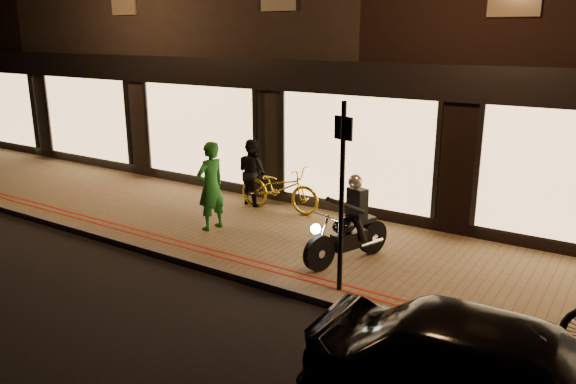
# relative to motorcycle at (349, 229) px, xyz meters

# --- Properties ---
(ground) EXTENTS (90.00, 90.00, 0.00)m
(ground) POSITION_rel_motorcycle_xyz_m (-1.12, -1.57, -0.73)
(ground) COLOR black
(ground) RESTS_ON ground
(sidewalk) EXTENTS (50.00, 4.00, 0.12)m
(sidewalk) POSITION_rel_motorcycle_xyz_m (-1.12, 0.43, -0.67)
(sidewalk) COLOR #746547
(sidewalk) RESTS_ON ground
(kerb_stone) EXTENTS (50.00, 0.14, 0.12)m
(kerb_stone) POSITION_rel_motorcycle_xyz_m (-1.12, -1.52, -0.67)
(kerb_stone) COLOR #59544C
(kerb_stone) RESTS_ON ground
(red_kerb_lines) EXTENTS (50.00, 0.26, 0.01)m
(red_kerb_lines) POSITION_rel_motorcycle_xyz_m (-1.12, -1.02, -0.61)
(red_kerb_lines) COLOR #9B1D0E
(red_kerb_lines) RESTS_ON sidewalk
(building_row) EXTENTS (48.00, 10.11, 8.50)m
(building_row) POSITION_rel_motorcycle_xyz_m (-1.12, 7.42, 3.51)
(building_row) COLOR black
(building_row) RESTS_ON ground
(motorcycle) EXTENTS (0.85, 1.87, 1.59)m
(motorcycle) POSITION_rel_motorcycle_xyz_m (0.00, 0.00, 0.00)
(motorcycle) COLOR black
(motorcycle) RESTS_ON sidewalk
(sign_post) EXTENTS (0.34, 0.13, 3.00)m
(sign_post) POSITION_rel_motorcycle_xyz_m (0.42, -1.12, 1.06)
(sign_post) COLOR black
(sign_post) RESTS_ON sidewalk
(bicycle_gold) EXTENTS (2.07, 0.82, 1.07)m
(bicycle_gold) POSITION_rel_motorcycle_xyz_m (-2.71, 1.80, -0.08)
(bicycle_gold) COLOR gold
(bicycle_gold) RESTS_ON sidewalk
(person_green) EXTENTS (0.54, 0.73, 1.85)m
(person_green) POSITION_rel_motorcycle_xyz_m (-3.19, -0.01, 0.31)
(person_green) COLOR #1E7126
(person_green) RESTS_ON sidewalk
(person_dark) EXTENTS (0.88, 0.75, 1.57)m
(person_dark) POSITION_rel_motorcycle_xyz_m (-3.57, 1.91, 0.17)
(person_dark) COLOR black
(person_dark) RESTS_ON sidewalk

